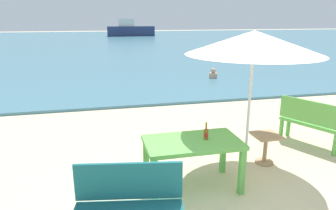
{
  "coord_description": "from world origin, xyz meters",
  "views": [
    {
      "loc": [
        -1.74,
        -3.44,
        2.48
      ],
      "look_at": [
        -0.21,
        3.0,
        0.6
      ],
      "focal_mm": 32.89,
      "sensor_mm": 36.0,
      "label": 1
    }
  ],
  "objects_px": {
    "beer_bottle_amber": "(206,133)",
    "bench_green_left": "(310,120)",
    "patio_umbrella": "(254,43)",
    "side_table_wood": "(266,144)",
    "swimmer_person": "(213,74)",
    "bench_teal_center": "(129,201)",
    "boat_ferry": "(130,30)",
    "picnic_table_green": "(193,147)"
  },
  "relations": [
    {
      "from": "patio_umbrella",
      "to": "bench_green_left",
      "type": "distance_m",
      "value": 2.39
    },
    {
      "from": "patio_umbrella",
      "to": "side_table_wood",
      "type": "relative_size",
      "value": 4.26
    },
    {
      "from": "side_table_wood",
      "to": "bench_green_left",
      "type": "xyz_separation_m",
      "value": [
        1.24,
        0.5,
        0.19
      ]
    },
    {
      "from": "picnic_table_green",
      "to": "patio_umbrella",
      "type": "xyz_separation_m",
      "value": [
        1.05,
        0.34,
        1.47
      ]
    },
    {
      "from": "side_table_wood",
      "to": "bench_teal_center",
      "type": "distance_m",
      "value": 2.93
    },
    {
      "from": "bench_teal_center",
      "to": "swimmer_person",
      "type": "relative_size",
      "value": 3.04
    },
    {
      "from": "picnic_table_green",
      "to": "bench_green_left",
      "type": "height_order",
      "value": "bench_green_left"
    },
    {
      "from": "beer_bottle_amber",
      "to": "side_table_wood",
      "type": "xyz_separation_m",
      "value": [
        1.29,
        0.47,
        -0.5
      ]
    },
    {
      "from": "beer_bottle_amber",
      "to": "swimmer_person",
      "type": "distance_m",
      "value": 8.48
    },
    {
      "from": "beer_bottle_amber",
      "to": "bench_green_left",
      "type": "distance_m",
      "value": 2.73
    },
    {
      "from": "side_table_wood",
      "to": "bench_green_left",
      "type": "bearing_deg",
      "value": 21.71
    },
    {
      "from": "bench_teal_center",
      "to": "boat_ferry",
      "type": "distance_m",
      "value": 40.08
    },
    {
      "from": "swimmer_person",
      "to": "bench_teal_center",
      "type": "bearing_deg",
      "value": -116.82
    },
    {
      "from": "patio_umbrella",
      "to": "picnic_table_green",
      "type": "bearing_deg",
      "value": -162.06
    },
    {
      "from": "bench_green_left",
      "to": "swimmer_person",
      "type": "distance_m",
      "value": 6.9
    },
    {
      "from": "beer_bottle_amber",
      "to": "patio_umbrella",
      "type": "xyz_separation_m",
      "value": [
        0.85,
        0.34,
        1.26
      ]
    },
    {
      "from": "bench_teal_center",
      "to": "swimmer_person",
      "type": "bearing_deg",
      "value": 63.18
    },
    {
      "from": "beer_bottle_amber",
      "to": "boat_ferry",
      "type": "height_order",
      "value": "boat_ferry"
    },
    {
      "from": "picnic_table_green",
      "to": "patio_umbrella",
      "type": "height_order",
      "value": "patio_umbrella"
    },
    {
      "from": "patio_umbrella",
      "to": "bench_teal_center",
      "type": "relative_size",
      "value": 1.85
    },
    {
      "from": "bench_green_left",
      "to": "boat_ferry",
      "type": "xyz_separation_m",
      "value": [
        0.83,
        37.87,
        0.36
      ]
    },
    {
      "from": "swimmer_person",
      "to": "boat_ferry",
      "type": "xyz_separation_m",
      "value": [
        0.16,
        31.01,
        0.66
      ]
    },
    {
      "from": "picnic_table_green",
      "to": "swimmer_person",
      "type": "bearing_deg",
      "value": 66.49
    },
    {
      "from": "side_table_wood",
      "to": "bench_teal_center",
      "type": "height_order",
      "value": "bench_teal_center"
    },
    {
      "from": "patio_umbrella",
      "to": "swimmer_person",
      "type": "distance_m",
      "value": 8.07
    },
    {
      "from": "boat_ferry",
      "to": "bench_teal_center",
      "type": "bearing_deg",
      "value": -96.61
    },
    {
      "from": "beer_bottle_amber",
      "to": "boat_ferry",
      "type": "relative_size",
      "value": 0.04
    },
    {
      "from": "beer_bottle_amber",
      "to": "side_table_wood",
      "type": "bearing_deg",
      "value": 20.1
    },
    {
      "from": "bench_teal_center",
      "to": "bench_green_left",
      "type": "distance_m",
      "value": 4.25
    },
    {
      "from": "picnic_table_green",
      "to": "side_table_wood",
      "type": "distance_m",
      "value": 1.59
    },
    {
      "from": "bench_green_left",
      "to": "boat_ferry",
      "type": "distance_m",
      "value": 37.88
    },
    {
      "from": "side_table_wood",
      "to": "bench_green_left",
      "type": "relative_size",
      "value": 0.44
    },
    {
      "from": "patio_umbrella",
      "to": "boat_ferry",
      "type": "bearing_deg",
      "value": 86.25
    },
    {
      "from": "swimmer_person",
      "to": "picnic_table_green",
      "type": "bearing_deg",
      "value": -113.51
    },
    {
      "from": "side_table_wood",
      "to": "swimmer_person",
      "type": "bearing_deg",
      "value": 75.43
    },
    {
      "from": "boat_ferry",
      "to": "picnic_table_green",
      "type": "bearing_deg",
      "value": -95.25
    },
    {
      "from": "patio_umbrella",
      "to": "side_table_wood",
      "type": "xyz_separation_m",
      "value": [
        0.45,
        0.13,
        -1.76
      ]
    },
    {
      "from": "bench_teal_center",
      "to": "swimmer_person",
      "type": "height_order",
      "value": "bench_teal_center"
    },
    {
      "from": "beer_bottle_amber",
      "to": "bench_teal_center",
      "type": "distance_m",
      "value": 1.61
    },
    {
      "from": "patio_umbrella",
      "to": "side_table_wood",
      "type": "height_order",
      "value": "patio_umbrella"
    },
    {
      "from": "beer_bottle_amber",
      "to": "bench_green_left",
      "type": "xyz_separation_m",
      "value": [
        2.54,
        0.97,
        -0.31
      ]
    },
    {
      "from": "picnic_table_green",
      "to": "bench_teal_center",
      "type": "relative_size",
      "value": 1.13
    }
  ]
}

